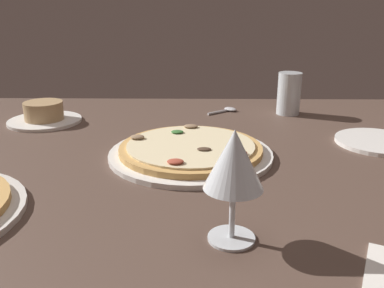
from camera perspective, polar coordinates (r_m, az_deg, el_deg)
The scene contains 7 objects.
dining_table at distance 82.85cm, azimuth 0.18°, elevation -3.53°, with size 150.00×110.00×4.00cm, color brown.
pizza_main at distance 83.85cm, azimuth -0.20°, elevation -0.91°, with size 33.17×33.17×3.37cm.
ramekin_on_saucer at distance 114.16cm, azimuth -19.71°, elevation 3.85°, with size 18.66×18.66×5.44cm.
wine_glass_far at distance 51.53cm, azimuth 5.80°, elevation -2.73°, with size 7.72×7.72×15.22cm.
water_glass at distance 118.36cm, azimuth 13.21°, elevation 6.47°, with size 6.43×6.43×11.54cm.
side_plate at distance 100.34cm, azimuth 24.31°, elevation 0.29°, with size 18.53×18.53×0.90cm, color white.
spoon at distance 119.33cm, azimuth 4.90°, elevation 4.72°, with size 9.05×7.77×1.00cm.
Camera 1 is at (0.95, -76.53, 33.73)cm, focal length 38.68 mm.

